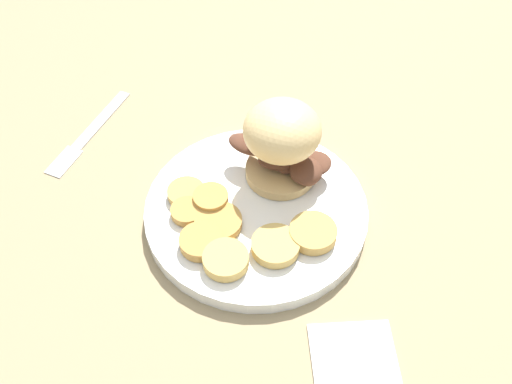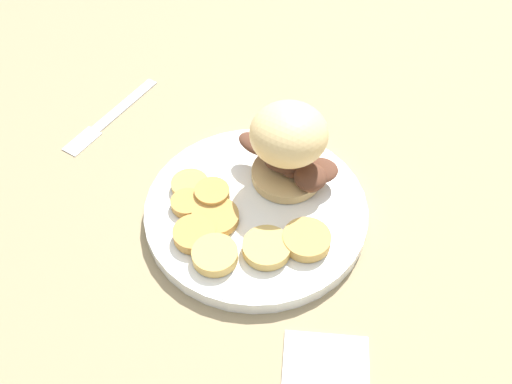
{
  "view_description": "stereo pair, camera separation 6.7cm",
  "coord_description": "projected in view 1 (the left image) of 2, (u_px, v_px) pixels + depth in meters",
  "views": [
    {
      "loc": [
        0.03,
        -0.43,
        0.56
      ],
      "look_at": [
        0.0,
        0.0,
        0.04
      ],
      "focal_mm": 42.0,
      "sensor_mm": 36.0,
      "label": 1
    },
    {
      "loc": [
        0.1,
        -0.42,
        0.56
      ],
      "look_at": [
        0.0,
        0.0,
        0.04
      ],
      "focal_mm": 42.0,
      "sensor_mm": 36.0,
      "label": 2
    }
  ],
  "objects": [
    {
      "name": "potato_round_2",
      "position": [
        226.0,
        260.0,
        0.63
      ],
      "size": [
        0.05,
        0.05,
        0.01
      ],
      "primitive_type": "cylinder",
      "color": "tan",
      "rests_on": "dinner_plate"
    },
    {
      "name": "potato_round_3",
      "position": [
        187.0,
        211.0,
        0.68
      ],
      "size": [
        0.04,
        0.04,
        0.01
      ],
      "primitive_type": "cylinder",
      "color": "#BC8942",
      "rests_on": "dinner_plate"
    },
    {
      "name": "potato_round_5",
      "position": [
        275.0,
        246.0,
        0.65
      ],
      "size": [
        0.05,
        0.05,
        0.01
      ],
      "primitive_type": "cylinder",
      "color": "tan",
      "rests_on": "dinner_plate"
    },
    {
      "name": "potato_round_0",
      "position": [
        313.0,
        233.0,
        0.66
      ],
      "size": [
        0.05,
        0.05,
        0.01
      ],
      "primitive_type": "cylinder",
      "color": "tan",
      "rests_on": "dinner_plate"
    },
    {
      "name": "potato_round_4",
      "position": [
        201.0,
        242.0,
        0.65
      ],
      "size": [
        0.05,
        0.05,
        0.01
      ],
      "primitive_type": "cylinder",
      "color": "#BC8942",
      "rests_on": "dinner_plate"
    },
    {
      "name": "dinner_plate",
      "position": [
        256.0,
        211.0,
        0.7
      ],
      "size": [
        0.26,
        0.26,
        0.02
      ],
      "color": "white",
      "rests_on": "ground_plane"
    },
    {
      "name": "napkin",
      "position": [
        359.0,
        383.0,
        0.57
      ],
      "size": [
        0.1,
        0.14,
        0.01
      ],
      "primitive_type": "cube",
      "rotation": [
        0.0,
        0.0,
        1.71
      ],
      "color": "white",
      "rests_on": "ground_plane"
    },
    {
      "name": "potato_round_6",
      "position": [
        186.0,
        193.0,
        0.7
      ],
      "size": [
        0.04,
        0.04,
        0.01
      ],
      "primitive_type": "cylinder",
      "color": "tan",
      "rests_on": "dinner_plate"
    },
    {
      "name": "sandwich",
      "position": [
        284.0,
        142.0,
        0.68
      ],
      "size": [
        0.14,
        0.09,
        0.1
      ],
      "color": "tan",
      "rests_on": "dinner_plate"
    },
    {
      "name": "ground_plane",
      "position": [
        256.0,
        216.0,
        0.71
      ],
      "size": [
        4.0,
        4.0,
        0.0
      ],
      "primitive_type": "plane",
      "color": "#937F5B"
    },
    {
      "name": "potato_round_7",
      "position": [
        218.0,
        222.0,
        0.67
      ],
      "size": [
        0.05,
        0.05,
        0.01
      ],
      "primitive_type": "cylinder",
      "color": "#BC8942",
      "rests_on": "dinner_plate"
    },
    {
      "name": "potato_round_1",
      "position": [
        211.0,
        200.0,
        0.69
      ],
      "size": [
        0.04,
        0.04,
        0.02
      ],
      "primitive_type": "cylinder",
      "color": "#BC8942",
      "rests_on": "dinner_plate"
    },
    {
      "name": "fork",
      "position": [
        89.0,
        133.0,
        0.79
      ],
      "size": [
        0.08,
        0.17,
        0.0
      ],
      "color": "silver",
      "rests_on": "ground_plane"
    }
  ]
}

